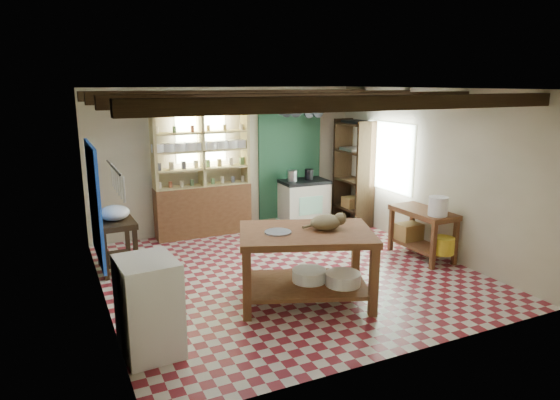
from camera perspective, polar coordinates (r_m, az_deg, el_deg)
name	(u,v)px	position (r m, az deg, el deg)	size (l,w,h in m)	color
floor	(288,273)	(7.29, 0.91, -8.35)	(5.00, 5.00, 0.02)	maroon
ceiling	(289,89)	(6.78, 1.00, 12.62)	(5.00, 5.00, 0.02)	#4B4C51
wall_back	(228,160)	(9.19, -5.98, 4.60)	(5.00, 0.04, 2.60)	beige
wall_front	(405,232)	(4.87, 14.11, -3.60)	(5.00, 0.04, 2.60)	beige
wall_left	(98,203)	(6.25, -20.07, -0.29)	(0.04, 5.00, 2.60)	beige
wall_right	(429,171)	(8.31, 16.62, 3.19)	(0.04, 5.00, 2.60)	beige
ceiling_beams	(289,98)	(6.78, 0.99, 11.60)	(5.00, 3.80, 0.15)	#312011
blue_wall_patch	(95,203)	(7.17, -20.42, -0.28)	(0.04, 1.40, 1.60)	blue
green_wall_patch	(290,158)	(9.65, 1.12, 4.78)	(1.30, 0.04, 2.30)	#1C462C
window_back	(201,139)	(8.97, -9.03, 6.87)	(0.90, 0.02, 0.80)	silver
window_right	(389,157)	(9.04, 12.36, 4.86)	(0.02, 1.30, 1.20)	silver
utensil_rail	(114,180)	(4.99, -18.44, 2.20)	(0.06, 0.90, 0.28)	black
pot_rack	(300,111)	(9.18, 2.33, 10.17)	(0.86, 0.12, 0.36)	black
shelving_unit	(202,175)	(8.88, -8.89, 2.89)	(1.70, 0.34, 2.20)	tan
tall_rack	(354,173)	(9.63, 8.40, 3.12)	(0.40, 0.86, 2.00)	#312011
work_table	(306,266)	(6.25, 2.97, -7.58)	(1.61, 1.08, 0.91)	brown
stove	(304,202)	(9.60, 2.76, -0.25)	(0.89, 0.60, 0.87)	beige
prep_table	(117,245)	(7.63, -18.15, -4.94)	(0.51, 0.75, 0.76)	#312011
white_cabinet	(149,306)	(5.27, -14.77, -11.68)	(0.55, 0.66, 0.99)	white
right_counter	(422,234)	(8.09, 15.92, -3.72)	(0.53, 1.07, 0.77)	brown
cat	(326,222)	(6.15, 5.28, -2.54)	(0.41, 0.31, 0.18)	olive
steel_tray	(278,232)	(6.01, -0.23, -3.69)	(0.32, 0.32, 0.02)	#AAAAB2
basin_large	(309,275)	(6.35, 3.35, -8.59)	(0.43, 0.43, 0.15)	white
basin_small	(343,279)	(6.28, 7.20, -8.92)	(0.44, 0.44, 0.15)	white
kettle_left	(292,176)	(9.38, 1.43, 2.79)	(0.18, 0.18, 0.21)	#AAAAB2
kettle_right	(309,174)	(9.53, 3.34, 2.94)	(0.16, 0.16, 0.20)	black
enamel_bowl	(114,213)	(7.50, -18.41, -1.41)	(0.43, 0.43, 0.21)	white
white_bucket	(438,206)	(7.68, 17.63, -0.68)	(0.28, 0.28, 0.28)	white
wicker_basket	(409,232)	(8.32, 14.53, -3.51)	(0.38, 0.30, 0.26)	#A67E42
yellow_tub	(443,245)	(7.80, 18.10, -4.95)	(0.34, 0.34, 0.25)	gold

